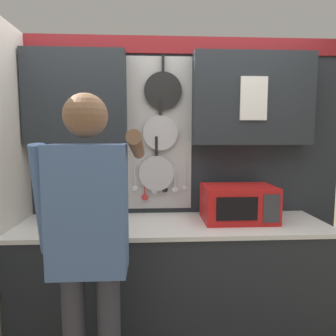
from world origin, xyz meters
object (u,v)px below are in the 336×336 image
(knife_block, at_px, (90,209))
(utensil_crock, at_px, (57,212))
(person, at_px, (90,234))
(microwave, at_px, (238,203))

(knife_block, relative_size, utensil_crock, 0.82)
(knife_block, distance_m, person, 0.66)
(microwave, relative_size, utensil_crock, 1.59)
(microwave, bearing_deg, utensil_crock, 179.93)
(knife_block, height_order, person, person)
(utensil_crock, xyz_separation_m, person, (0.37, -0.65, 0.04))
(utensil_crock, relative_size, person, 0.19)
(knife_block, xyz_separation_m, utensil_crock, (-0.23, 0.00, -0.02))
(microwave, relative_size, person, 0.30)
(person, bearing_deg, knife_block, 101.60)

